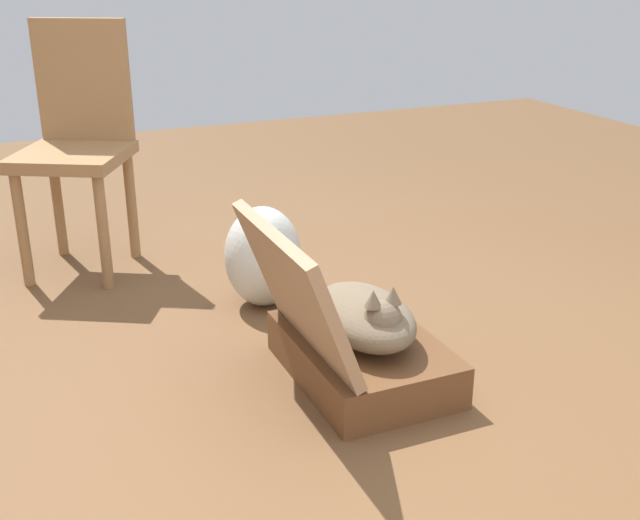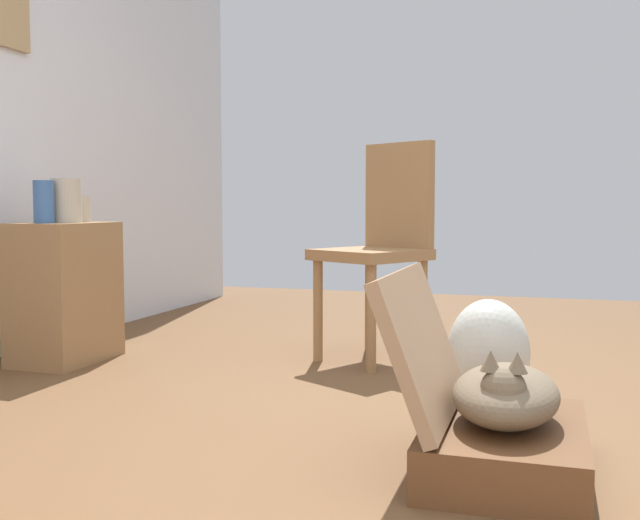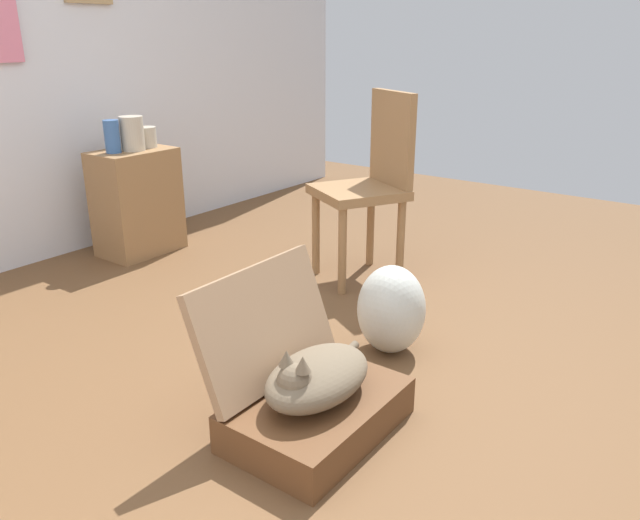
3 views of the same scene
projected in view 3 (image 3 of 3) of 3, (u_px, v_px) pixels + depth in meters
The scene contains 10 objects.
ground_plane at pixel (299, 400), 2.32m from camera, with size 7.68×7.68×0.00m, color brown.
suitcase_base at pixel (318, 414), 2.11m from camera, with size 0.61×0.42×0.14m, color brown.
suitcase_lid at pixel (265, 325), 2.15m from camera, with size 0.61×0.42×0.04m, color #9B7756.
cat at pixel (316, 377), 2.06m from camera, with size 0.52×0.28×0.22m.
plastic_bag_white at pixel (391, 309), 2.62m from camera, with size 0.29×0.29×0.39m, color silver.
side_table at pixel (137, 202), 3.80m from camera, with size 0.48×0.32×0.64m, color olive.
vase_tall at pixel (112, 137), 3.57m from camera, with size 0.09×0.09×0.19m, color #38609E.
vase_short at pixel (146, 137), 3.76m from camera, with size 0.13×0.13×0.12m, color #B7AD99.
vase_round at pixel (132, 133), 3.65m from camera, with size 0.14×0.14×0.20m, color #B7AD99.
chair at pixel (371, 180), 3.33m from camera, with size 0.58×0.57×1.01m.
Camera 3 is at (-1.56, -1.25, 1.29)m, focal length 34.73 mm.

